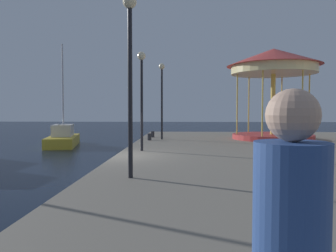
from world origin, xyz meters
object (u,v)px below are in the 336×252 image
at_px(sailboat_yellow, 63,138).
at_px(bollard_north, 153,134).
at_px(lamp_post_mid_promenade, 142,83).
at_px(lamp_post_far_end, 162,88).
at_px(bollard_south, 149,137).
at_px(carousel, 273,71).
at_px(lamp_post_near_edge, 130,55).

height_order(sailboat_yellow, bollard_north, sailboat_yellow).
bearing_deg(sailboat_yellow, lamp_post_mid_promenade, -52.71).
xyz_separation_m(sailboat_yellow, lamp_post_far_end, (7.38, -3.30, 3.33)).
bearing_deg(bollard_south, lamp_post_mid_promenade, -87.95).
height_order(sailboat_yellow, lamp_post_mid_promenade, sailboat_yellow).
distance_m(lamp_post_far_end, bollard_north, 3.32).
bearing_deg(sailboat_yellow, carousel, -11.23).
height_order(sailboat_yellow, lamp_post_near_edge, sailboat_yellow).
bearing_deg(lamp_post_mid_promenade, sailboat_yellow, 127.29).
distance_m(sailboat_yellow, bollard_south, 7.77).
height_order(carousel, lamp_post_mid_promenade, carousel).
distance_m(carousel, bollard_north, 8.55).
distance_m(lamp_post_far_end, bollard_south, 3.08).
relative_size(lamp_post_mid_promenade, lamp_post_far_end, 0.93).
relative_size(sailboat_yellow, lamp_post_far_end, 1.60).
relative_size(carousel, bollard_north, 14.16).
xyz_separation_m(sailboat_yellow, bollard_north, (6.68, -1.88, 0.40)).
distance_m(sailboat_yellow, lamp_post_near_edge, 16.76).
relative_size(carousel, lamp_post_far_end, 1.23).
relative_size(lamp_post_mid_promenade, bollard_south, 10.76).
height_order(lamp_post_mid_promenade, bollard_south, lamp_post_mid_promenade).
height_order(lamp_post_near_edge, lamp_post_far_end, lamp_post_near_edge).
height_order(sailboat_yellow, bollard_south, sailboat_yellow).
xyz_separation_m(carousel, bollard_north, (-7.51, 0.94, -3.96)).
xyz_separation_m(carousel, lamp_post_mid_promenade, (-7.33, -6.19, -1.22)).
bearing_deg(lamp_post_far_end, lamp_post_near_edge, -90.55).
height_order(lamp_post_mid_promenade, lamp_post_far_end, lamp_post_far_end).
xyz_separation_m(lamp_post_near_edge, bollard_south, (-0.59, 10.76, -3.00)).
distance_m(sailboat_yellow, carousel, 15.11).
relative_size(sailboat_yellow, carousel, 1.30).
height_order(lamp_post_near_edge, bollard_north, lamp_post_near_edge).
relative_size(lamp_post_near_edge, lamp_post_far_end, 1.03).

